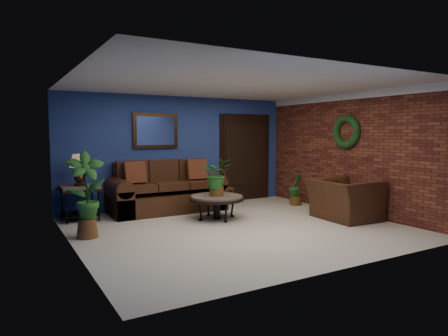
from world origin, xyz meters
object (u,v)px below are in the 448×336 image
end_table (80,194)px  armchair (344,199)px  table_lamp (79,166)px  sofa (166,194)px  coffee_table (217,199)px  side_chair (222,185)px

end_table → armchair: (4.45, -2.49, -0.12)m
table_lamp → end_table: bearing=-135.0°
end_table → table_lamp: bearing=45.0°
end_table → sofa: bearing=1.3°
sofa → armchair: (2.68, -2.53, 0.03)m
armchair → end_table: bearing=64.1°
coffee_table → armchair: bearing=-30.5°
end_table → coffee_table: bearing=-28.1°
sofa → end_table: bearing=-178.7°
side_chair → armchair: size_ratio=0.70×
sofa → side_chair: sofa is taller
side_chair → armchair: 2.86m
coffee_table → side_chair: bearing=56.7°
end_table → armchair: 5.10m
coffee_table → table_lamp: size_ratio=1.82×
coffee_table → side_chair: (0.86, 1.30, 0.08)m
side_chair → armchair: side_chair is taller
coffee_table → end_table: 2.64m
coffee_table → table_lamp: 2.71m
table_lamp → side_chair: table_lamp is taller
end_table → armchair: armchair is taller
coffee_table → end_table: end_table is taller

